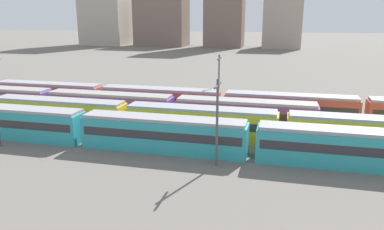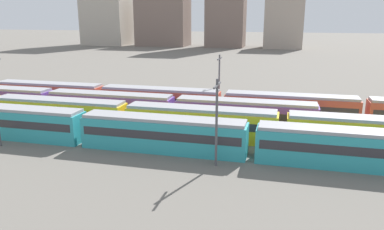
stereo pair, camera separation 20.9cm
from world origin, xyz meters
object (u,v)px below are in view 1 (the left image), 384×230
at_px(train_track_0, 164,134).
at_px(train_track_1, 127,117).
at_px(catenary_pole_3, 219,80).
at_px(train_track_3, 363,111).
at_px(catenary_pole_2, 217,118).
at_px(train_track_2, 110,106).

distance_m(train_track_0, train_track_1, 8.33).
bearing_deg(catenary_pole_3, train_track_3, -8.75).
bearing_deg(train_track_1, catenary_pole_2, -32.15).
height_order(train_track_1, catenary_pole_3, catenary_pole_3).
xyz_separation_m(train_track_0, train_track_1, (-6.51, 5.20, 0.00)).
relative_size(train_track_1, catenary_pole_3, 8.69).
height_order(train_track_1, catenary_pole_2, catenary_pole_2).
bearing_deg(catenary_pole_2, train_track_3, 48.43).
relative_size(train_track_0, train_track_1, 1.25).
height_order(train_track_0, train_track_1, same).
relative_size(train_track_2, catenary_pole_2, 6.52).
height_order(train_track_0, catenary_pole_3, catenary_pole_3).
bearing_deg(catenary_pole_3, catenary_pole_2, -80.49).
relative_size(train_track_0, train_track_3, 0.83).
relative_size(train_track_1, catenary_pole_2, 8.73).
distance_m(train_track_1, catenary_pole_2, 15.41).
xyz_separation_m(train_track_2, catenary_pole_3, (13.97, 8.27, 2.92)).
xyz_separation_m(train_track_1, catenary_pole_2, (12.81, -8.05, 2.90)).
xyz_separation_m(train_track_1, catenary_pole_3, (9.21, 13.47, 2.92)).
distance_m(train_track_0, catenary_pole_2, 7.50).
xyz_separation_m(train_track_1, train_track_3, (29.18, 10.40, 0.00)).
bearing_deg(catenary_pole_2, catenary_pole_3, 99.51).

